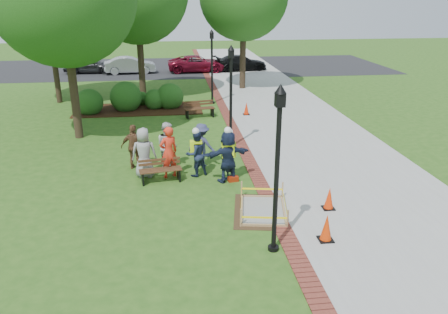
{
  "coord_description": "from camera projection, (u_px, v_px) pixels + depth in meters",
  "views": [
    {
      "loc": [
        -1.17,
        -12.36,
        6.12
      ],
      "look_at": [
        0.5,
        1.2,
        1.0
      ],
      "focal_mm": 35.0,
      "sensor_mm": 36.0,
      "label": 1
    }
  ],
  "objects": [
    {
      "name": "casual_person_b",
      "position": [
        169.0,
        152.0,
        15.24
      ],
      "size": [
        0.7,
        0.6,
        1.85
      ],
      "color": "red",
      "rests_on": "ground"
    },
    {
      "name": "sidewalk",
      "position": [
        287.0,
        114.0,
        23.63
      ],
      "size": [
        6.0,
        60.0,
        0.02
      ],
      "primitive_type": "cube",
      "color": "#9E9E99",
      "rests_on": "ground"
    },
    {
      "name": "casual_person_d",
      "position": [
        134.0,
        147.0,
        16.05
      ],
      "size": [
        0.58,
        0.41,
        1.68
      ],
      "color": "brown",
      "rests_on": "ground"
    },
    {
      "name": "shrub_b",
      "position": [
        127.0,
        110.0,
        24.48
      ],
      "size": [
        1.74,
        1.74,
        1.74
      ],
      "primitive_type": "sphere",
      "color": "#1E4C15",
      "rests_on": "ground"
    },
    {
      "name": "wet_concrete_pad",
      "position": [
        263.0,
        204.0,
        13.01
      ],
      "size": [
        2.07,
        2.56,
        0.55
      ],
      "color": "#47331E",
      "rests_on": "ground"
    },
    {
      "name": "hivis_worker_b",
      "position": [
        229.0,
        154.0,
        15.14
      ],
      "size": [
        0.61,
        0.63,
        1.83
      ],
      "color": "#16273B",
      "rests_on": "ground"
    },
    {
      "name": "toolbox",
      "position": [
        233.0,
        179.0,
        15.16
      ],
      "size": [
        0.39,
        0.26,
        0.18
      ],
      "primitive_type": "cube",
      "rotation": [
        0.0,
        0.0,
        0.19
      ],
      "color": "maroon",
      "rests_on": "ground"
    },
    {
      "name": "parked_car_d",
      "position": [
        240.0,
        71.0,
        37.12
      ],
      "size": [
        2.54,
        4.57,
        1.41
      ],
      "primitive_type": "imported",
      "rotation": [
        0.0,
        0.0,
        1.73
      ],
      "color": "black",
      "rests_on": "ground"
    },
    {
      "name": "shrub_a",
      "position": [
        91.0,
        114.0,
        23.73
      ],
      "size": [
        1.48,
        1.48,
        1.48
      ],
      "primitive_type": "sphere",
      "color": "#1E4C15",
      "rests_on": "ground"
    },
    {
      "name": "lamp_mid",
      "position": [
        231.0,
        90.0,
        17.69
      ],
      "size": [
        0.28,
        0.28,
        4.26
      ],
      "color": "black",
      "rests_on": "ground"
    },
    {
      "name": "brick_edging",
      "position": [
        227.0,
        116.0,
        23.26
      ],
      "size": [
        0.5,
        60.0,
        0.03
      ],
      "primitive_type": "cube",
      "color": "maroon",
      "rests_on": "ground"
    },
    {
      "name": "hivis_worker_a",
      "position": [
        228.0,
        155.0,
        14.88
      ],
      "size": [
        0.66,
        0.51,
        1.96
      ],
      "color": "#16263B",
      "rests_on": "ground"
    },
    {
      "name": "lamp_near",
      "position": [
        277.0,
        159.0,
        10.26
      ],
      "size": [
        0.28,
        0.28,
        4.26
      ],
      "color": "black",
      "rests_on": "ground"
    },
    {
      "name": "mulch_bed",
      "position": [
        139.0,
        109.0,
        24.58
      ],
      "size": [
        7.0,
        3.0,
        0.05
      ],
      "primitive_type": "cube",
      "color": "#381E0F",
      "rests_on": "ground"
    },
    {
      "name": "casual_person_c",
      "position": [
        167.0,
        145.0,
        16.11
      ],
      "size": [
        0.62,
        0.67,
        1.76
      ],
      "color": "silver",
      "rests_on": "ground"
    },
    {
      "name": "parked_car_b",
      "position": [
        131.0,
        73.0,
        35.74
      ],
      "size": [
        2.38,
        4.68,
        1.47
      ],
      "primitive_type": "imported",
      "rotation": [
        0.0,
        0.0,
        1.67
      ],
      "color": "#A4A5A9",
      "rests_on": "ground"
    },
    {
      "name": "cone_far",
      "position": [
        246.0,
        109.0,
        23.41
      ],
      "size": [
        0.35,
        0.35,
        0.69
      ],
      "color": "black",
      "rests_on": "ground"
    },
    {
      "name": "bench_near",
      "position": [
        161.0,
        175.0,
        15.08
      ],
      "size": [
        1.5,
        0.69,
        0.78
      ],
      "color": "#4E371A",
      "rests_on": "ground"
    },
    {
      "name": "tree_far",
      "position": [
        46.0,
        1.0,
        24.25
      ],
      "size": [
        5.7,
        5.7,
        8.6
      ],
      "color": "#3D2D1E",
      "rests_on": "ground"
    },
    {
      "name": "ground",
      "position": [
        213.0,
        201.0,
        13.77
      ],
      "size": [
        100.0,
        100.0,
        0.0
      ],
      "primitive_type": "plane",
      "color": "#285116",
      "rests_on": "ground"
    },
    {
      "name": "parking_lot",
      "position": [
        183.0,
        67.0,
        38.87
      ],
      "size": [
        36.0,
        12.0,
        0.01
      ],
      "primitive_type": "cube",
      "color": "black",
      "rests_on": "ground"
    },
    {
      "name": "bench_far",
      "position": [
        200.0,
        112.0,
        22.97
      ],
      "size": [
        1.64,
        0.79,
        0.85
      ],
      "color": "#4C311A",
      "rests_on": "ground"
    },
    {
      "name": "parked_car_a",
      "position": [
        90.0,
        73.0,
        35.92
      ],
      "size": [
        2.08,
        4.61,
        1.49
      ],
      "primitive_type": "imported",
      "rotation": [
        0.0,
        0.0,
        1.55
      ],
      "color": "#252528",
      "rests_on": "ground"
    },
    {
      "name": "hivis_worker_c",
      "position": [
        196.0,
        152.0,
        15.37
      ],
      "size": [
        0.61,
        0.52,
        1.78
      ],
      "color": "#191D41",
      "rests_on": "ground"
    },
    {
      "name": "casual_person_e",
      "position": [
        202.0,
        145.0,
        16.26
      ],
      "size": [
        0.63,
        0.55,
        1.65
      ],
      "color": "#34385C",
      "rests_on": "ground"
    },
    {
      "name": "lamp_far",
      "position": [
        212.0,
        61.0,
        25.13
      ],
      "size": [
        0.28,
        0.28,
        4.26
      ],
      "color": "black",
      "rests_on": "ground"
    },
    {
      "name": "casual_person_a",
      "position": [
        144.0,
        153.0,
        15.27
      ],
      "size": [
        0.59,
        0.39,
        1.8
      ],
      "color": "gray",
      "rests_on": "ground"
    },
    {
      "name": "shrub_d",
      "position": [
        171.0,
        108.0,
        24.98
      ],
      "size": [
        1.53,
        1.53,
        1.53
      ],
      "primitive_type": "sphere",
      "color": "#1E4C15",
      "rests_on": "ground"
    },
    {
      "name": "shrub_c",
      "position": [
        155.0,
        108.0,
        24.83
      ],
      "size": [
        1.2,
        1.2,
        1.2
      ],
      "primitive_type": "sphere",
      "color": "#1E4C15",
      "rests_on": "ground"
    },
    {
      "name": "parked_car_c",
      "position": [
        197.0,
        72.0,
        36.52
      ],
      "size": [
        2.06,
        4.55,
        1.47
      ],
      "primitive_type": "imported",
      "rotation": [
        0.0,
        0.0,
        1.59
      ],
      "color": "maroon",
      "rests_on": "ground"
    },
    {
      "name": "shrub_e",
      "position": [
        142.0,
        105.0,
        25.58
      ],
      "size": [
        0.86,
        0.86,
        0.86
      ],
      "primitive_type": "sphere",
      "color": "#1E4C15",
      "rests_on": "ground"
    },
    {
      "name": "cone_back",
      "position": [
        329.0,
        199.0,
        13.11
      ],
      "size": [
        0.36,
        0.36,
        0.71
      ],
      "color": "black",
      "rests_on": "ground"
    },
    {
      "name": "cone_front",
      "position": [
        326.0,
        228.0,
        11.41
      ],
      "size": [
        0.39,
        0.39,
        0.76
      ],
      "color": "black",
      "rests_on": "ground"
    }
  ]
}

